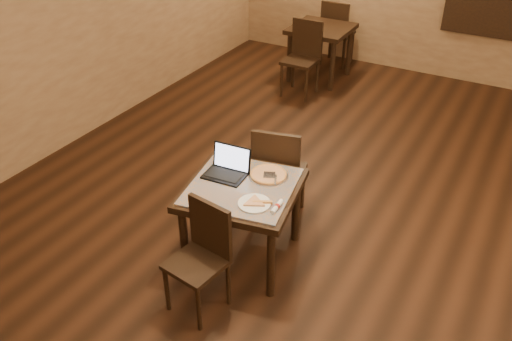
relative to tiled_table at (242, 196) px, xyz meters
The scene contains 14 objects.
ground 1.29m from the tiled_table, ahead, with size 10.00×10.00×0.00m, color black.
tiled_table is the anchor object (origin of this frame).
chair_main_near 0.63m from the tiled_table, 88.90° to the right, with size 0.46×0.46×0.93m.
chair_main_far 0.62m from the tiled_table, 88.03° to the left, with size 0.54×0.54×1.03m.
laptop 0.28m from the tiled_table, 152.10° to the left, with size 0.37×0.30×0.24m.
plate 0.31m from the tiled_table, 39.29° to the right, with size 0.26×0.26×0.01m, color white.
pizza_slice 0.31m from the tiled_table, 39.29° to the right, with size 0.20×0.20×0.02m, color beige, non-canonical shape.
pizza_pan 0.29m from the tiled_table, 63.43° to the left, with size 0.34×0.34×0.01m, color silver.
pizza_whole 0.29m from the tiled_table, 63.43° to the left, with size 0.31×0.31×0.02m.
spatula 0.29m from the tiled_table, 57.53° to the left, with size 0.10×0.23×0.01m, color silver.
napkin_roll 0.44m from the tiled_table, 19.29° to the right, with size 0.04×0.17×0.04m.
other_table_b 4.25m from the tiled_table, 104.76° to the left, with size 0.86×0.86×0.80m.
other_table_b_chair_near 3.67m from the tiled_table, 107.18° to the left, with size 0.45×0.45×1.04m.
other_table_b_chair_far 4.83m from the tiled_table, 102.93° to the left, with size 0.45×0.45×1.04m.
Camera 1 is at (0.83, -3.29, 3.29)m, focal length 38.00 mm.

